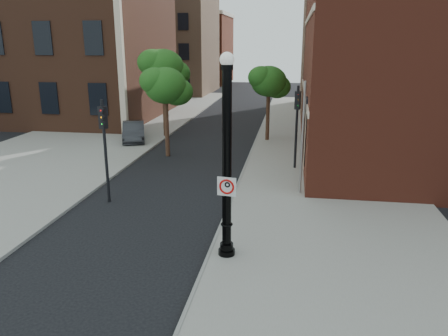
% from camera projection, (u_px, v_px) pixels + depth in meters
% --- Properties ---
extents(ground, '(120.00, 120.00, 0.00)m').
position_uv_depth(ground, '(138.00, 260.00, 13.00)').
color(ground, black).
rests_on(ground, ground).
extents(sidewalk_right, '(8.00, 60.00, 0.12)m').
position_uv_depth(sidewalk_right, '(324.00, 172.00, 21.56)').
color(sidewalk_right, gray).
rests_on(sidewalk_right, ground).
extents(sidewalk_left, '(10.00, 50.00, 0.12)m').
position_uv_depth(sidewalk_left, '(104.00, 131.00, 31.41)').
color(sidewalk_left, gray).
rests_on(sidewalk_left, ground).
extents(curb_edge, '(0.10, 60.00, 0.14)m').
position_uv_depth(curb_edge, '(244.00, 169.00, 22.16)').
color(curb_edge, gray).
rests_on(curb_edge, ground).
extents(victorian_building, '(18.60, 14.60, 17.95)m').
position_uv_depth(victorian_building, '(46.00, 10.00, 35.72)').
color(victorian_building, brown).
rests_on(victorian_building, ground).
extents(bg_building_tan_a, '(12.00, 12.00, 12.00)m').
position_uv_depth(bg_building_tan_a, '(164.00, 44.00, 54.88)').
color(bg_building_tan_a, '#8E684D').
rests_on(bg_building_tan_a, ground).
extents(bg_building_red, '(12.00, 12.00, 10.00)m').
position_uv_depth(bg_building_red, '(190.00, 50.00, 68.43)').
color(bg_building_red, maroon).
rests_on(bg_building_red, ground).
extents(bg_building_tan_b, '(22.00, 14.00, 14.00)m').
position_uv_depth(bg_building_tan_b, '(435.00, 33.00, 37.09)').
color(bg_building_tan_b, '#8E684D').
rests_on(bg_building_tan_b, ground).
extents(lamppost, '(0.51, 0.51, 6.02)m').
position_uv_depth(lamppost, '(227.00, 169.00, 12.40)').
color(lamppost, black).
rests_on(lamppost, ground).
extents(no_parking_sign, '(0.56, 0.11, 0.56)m').
position_uv_depth(no_parking_sign, '(227.00, 186.00, 12.38)').
color(no_parking_sign, white).
rests_on(no_parking_sign, ground).
extents(parked_car, '(2.58, 4.12, 1.28)m').
position_uv_depth(parked_car, '(134.00, 132.00, 28.40)').
color(parked_car, '#29292D').
rests_on(parked_car, ground).
extents(traffic_signal_left, '(0.33, 0.37, 4.15)m').
position_uv_depth(traffic_signal_left, '(104.00, 135.00, 16.97)').
color(traffic_signal_left, black).
rests_on(traffic_signal_left, ground).
extents(traffic_signal_right, '(0.31, 0.37, 4.24)m').
position_uv_depth(traffic_signal_right, '(297.00, 114.00, 21.40)').
color(traffic_signal_right, black).
rests_on(traffic_signal_right, ground).
extents(utility_pole, '(0.10, 0.10, 4.79)m').
position_uv_depth(utility_pole, '(302.00, 140.00, 17.87)').
color(utility_pole, '#999999').
rests_on(utility_pole, ground).
extents(street_tree_a, '(2.75, 2.49, 4.96)m').
position_uv_depth(street_tree_a, '(166.00, 87.00, 23.86)').
color(street_tree_a, '#372216').
rests_on(street_tree_a, ground).
extents(street_tree_b, '(3.24, 2.93, 5.84)m').
position_uv_depth(street_tree_b, '(164.00, 68.00, 28.49)').
color(street_tree_b, '#372216').
rests_on(street_tree_b, ground).
extents(street_tree_c, '(2.69, 2.43, 4.84)m').
position_uv_depth(street_tree_c, '(269.00, 82.00, 27.53)').
color(street_tree_c, '#372216').
rests_on(street_tree_c, ground).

